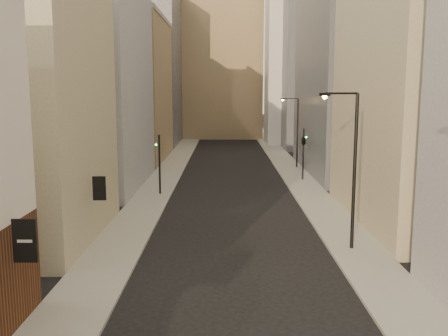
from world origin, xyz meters
TOP-DOWN VIEW (x-y plane):
  - sidewalk_left at (-6.50, 55.00)m, footprint 3.00×140.00m
  - sidewalk_right at (6.50, 55.00)m, footprint 3.00×140.00m
  - left_bldg_beige at (-12.00, 26.00)m, footprint 8.00×12.00m
  - left_bldg_grey at (-12.00, 42.00)m, footprint 8.00×16.00m
  - left_bldg_tan at (-12.00, 60.00)m, footprint 8.00×18.00m
  - left_bldg_wingrid at (-12.00, 80.00)m, footprint 8.00×20.00m
  - right_bldg_beige at (12.00, 30.00)m, footprint 8.00×16.00m
  - right_bldg_wingrid at (12.00, 50.00)m, footprint 8.00×20.00m
  - clock_tower at (-1.00, 92.00)m, footprint 14.00×14.00m
  - white_tower at (10.00, 78.00)m, footprint 8.00×8.00m
  - streetlamp_mid at (6.04, 23.85)m, footprint 2.17×0.78m
  - streetlamp_far at (7.18, 52.55)m, footprint 1.95×0.82m
  - traffic_light_left at (-5.94, 38.18)m, footprint 0.55×0.45m
  - traffic_light_right at (6.84, 44.79)m, footprint 0.66×0.65m

SIDE VIEW (x-z plane):
  - sidewalk_left at x=-6.50m, z-range 0.00..0.15m
  - sidewalk_right at x=6.50m, z-range 0.00..0.15m
  - traffic_light_left at x=-5.94m, z-range 1.10..6.10m
  - traffic_light_right at x=6.84m, z-range 1.41..6.41m
  - streetlamp_far at x=7.18m, z-range 0.55..8.28m
  - streetlamp_mid at x=6.04m, z-range 0.60..9.08m
  - left_bldg_beige at x=-12.00m, z-range 0.00..16.00m
  - left_bldg_tan at x=-12.00m, z-range 0.00..17.00m
  - left_bldg_grey at x=-12.00m, z-range 0.00..20.00m
  - right_bldg_beige at x=12.00m, z-range 0.00..20.00m
  - left_bldg_wingrid at x=-12.00m, z-range 0.00..24.00m
  - right_bldg_wingrid at x=12.00m, z-range 0.00..26.00m
  - clock_tower at x=-1.00m, z-range -4.82..40.08m
  - white_tower at x=10.00m, z-range -2.14..39.36m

